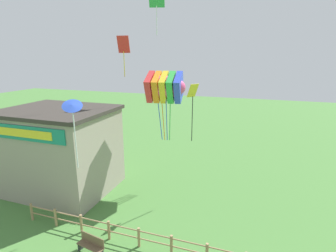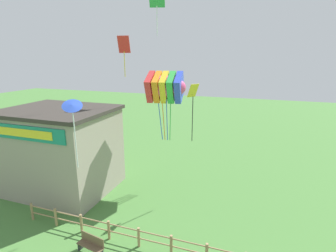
{
  "view_description": "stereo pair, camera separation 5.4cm",
  "coord_description": "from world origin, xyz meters",
  "px_view_note": "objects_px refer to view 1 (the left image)",
  "views": [
    {
      "loc": [
        4.18,
        -2.25,
        9.32
      ],
      "look_at": [
        0.0,
        9.92,
        5.9
      ],
      "focal_mm": 28.0,
      "sensor_mm": 36.0,
      "label": 1
    },
    {
      "loc": [
        4.23,
        -2.24,
        9.32
      ],
      "look_at": [
        0.0,
        9.92,
        5.9
      ],
      "focal_mm": 28.0,
      "sensor_mm": 36.0,
      "label": 2
    }
  ],
  "objects_px": {
    "kite_green_diamond": "(157,0)",
    "kite_yellow_diamond": "(193,101)",
    "park_bench_by_building": "(91,244)",
    "seaside_building": "(61,150)",
    "kite_blue_delta": "(73,110)",
    "kite_red_diamond": "(124,48)",
    "kite_rainbow_parafoil": "(165,87)"
  },
  "relations": [
    {
      "from": "kite_green_diamond",
      "to": "kite_yellow_diamond",
      "type": "distance_m",
      "value": 6.39
    },
    {
      "from": "park_bench_by_building",
      "to": "kite_green_diamond",
      "type": "relative_size",
      "value": 0.54
    },
    {
      "from": "kite_rainbow_parafoil",
      "to": "kite_green_diamond",
      "type": "bearing_deg",
      "value": -86.98
    },
    {
      "from": "park_bench_by_building",
      "to": "kite_green_diamond",
      "type": "xyz_separation_m",
      "value": [
        0.96,
        6.62,
        12.04
      ]
    },
    {
      "from": "seaside_building",
      "to": "kite_green_diamond",
      "type": "height_order",
      "value": "kite_green_diamond"
    },
    {
      "from": "seaside_building",
      "to": "park_bench_by_building",
      "type": "xyz_separation_m",
      "value": [
        5.77,
        -5.01,
        -2.48
      ]
    },
    {
      "from": "seaside_building",
      "to": "kite_red_diamond",
      "type": "relative_size",
      "value": 2.59
    },
    {
      "from": "kite_blue_delta",
      "to": "kite_red_diamond",
      "type": "xyz_separation_m",
      "value": [
        -1.81,
        8.03,
        2.72
      ]
    },
    {
      "from": "kite_blue_delta",
      "to": "kite_red_diamond",
      "type": "height_order",
      "value": "kite_red_diamond"
    },
    {
      "from": "seaside_building",
      "to": "kite_rainbow_parafoil",
      "type": "distance_m",
      "value": 8.54
    },
    {
      "from": "seaside_building",
      "to": "park_bench_by_building",
      "type": "height_order",
      "value": "seaside_building"
    },
    {
      "from": "park_bench_by_building",
      "to": "kite_rainbow_parafoil",
      "type": "xyz_separation_m",
      "value": [
        0.88,
        8.21,
        6.77
      ]
    },
    {
      "from": "kite_yellow_diamond",
      "to": "kite_blue_delta",
      "type": "xyz_separation_m",
      "value": [
        -3.37,
        -7.3,
        0.62
      ]
    },
    {
      "from": "park_bench_by_building",
      "to": "kite_yellow_diamond",
      "type": "relative_size",
      "value": 0.4
    },
    {
      "from": "kite_blue_delta",
      "to": "kite_rainbow_parafoil",
      "type": "bearing_deg",
      "value": 82.58
    },
    {
      "from": "kite_green_diamond",
      "to": "kite_yellow_diamond",
      "type": "bearing_deg",
      "value": 13.35
    },
    {
      "from": "kite_green_diamond",
      "to": "kite_yellow_diamond",
      "type": "xyz_separation_m",
      "value": [
        2.19,
        0.52,
        -5.98
      ]
    },
    {
      "from": "park_bench_by_building",
      "to": "kite_yellow_diamond",
      "type": "height_order",
      "value": "kite_yellow_diamond"
    },
    {
      "from": "kite_blue_delta",
      "to": "park_bench_by_building",
      "type": "bearing_deg",
      "value": 37.28
    },
    {
      "from": "kite_yellow_diamond",
      "to": "kite_blue_delta",
      "type": "distance_m",
      "value": 8.06
    },
    {
      "from": "park_bench_by_building",
      "to": "kite_green_diamond",
      "type": "height_order",
      "value": "kite_green_diamond"
    },
    {
      "from": "park_bench_by_building",
      "to": "kite_rainbow_parafoil",
      "type": "relative_size",
      "value": 0.3
    },
    {
      "from": "kite_green_diamond",
      "to": "kite_blue_delta",
      "type": "distance_m",
      "value": 8.72
    },
    {
      "from": "park_bench_by_building",
      "to": "kite_rainbow_parafoil",
      "type": "bearing_deg",
      "value": 83.88
    },
    {
      "from": "seaside_building",
      "to": "kite_yellow_diamond",
      "type": "distance_m",
      "value": 9.85
    },
    {
      "from": "park_bench_by_building",
      "to": "kite_blue_delta",
      "type": "height_order",
      "value": "kite_blue_delta"
    },
    {
      "from": "kite_yellow_diamond",
      "to": "kite_red_diamond",
      "type": "bearing_deg",
      "value": 171.91
    },
    {
      "from": "kite_green_diamond",
      "to": "kite_blue_delta",
      "type": "bearing_deg",
      "value": -99.82
    },
    {
      "from": "seaside_building",
      "to": "kite_green_diamond",
      "type": "distance_m",
      "value": 11.8
    },
    {
      "from": "kite_yellow_diamond",
      "to": "kite_blue_delta",
      "type": "height_order",
      "value": "kite_yellow_diamond"
    },
    {
      "from": "kite_green_diamond",
      "to": "kite_rainbow_parafoil",
      "type": "bearing_deg",
      "value": 93.02
    },
    {
      "from": "seaside_building",
      "to": "kite_green_diamond",
      "type": "xyz_separation_m",
      "value": [
        6.74,
        1.61,
        9.56
      ]
    }
  ]
}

